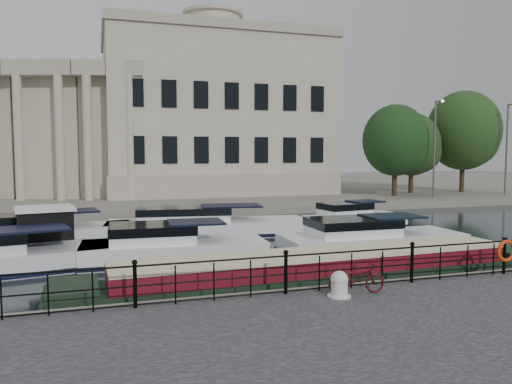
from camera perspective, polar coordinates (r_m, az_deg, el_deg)
ground_plane at (r=16.10m, az=0.47°, el=-11.31°), size 160.00×160.00×0.00m
far_bank at (r=54.08m, az=-12.48°, el=0.15°), size 120.00×42.00×0.55m
railing at (r=13.74m, az=3.43°, el=-8.94°), size 24.14×0.14×1.22m
civic_building at (r=49.63m, az=-13.32°, el=7.56°), size 53.55×31.84×16.85m
lamp_posts at (r=46.94m, az=23.48°, el=4.73°), size 8.24×1.55×8.07m
bicycle at (r=14.05m, az=11.40°, el=-9.67°), size 1.66×0.72×0.85m
mooring_bollard at (r=13.71m, az=9.50°, el=-10.41°), size 0.63×0.63×0.71m
life_ring_post at (r=17.70m, az=26.68°, el=-6.09°), size 0.71×0.19×1.17m
narrowboat at (r=16.53m, az=7.53°, el=-9.61°), size 16.81×2.86×1.61m
harbour_hut at (r=22.80m, az=-22.95°, el=-4.48°), size 3.50×3.08×2.19m
cabin_cruisers at (r=23.15m, az=-7.82°, el=-5.49°), size 25.54×10.13×1.99m
trees at (r=49.12m, az=19.86°, el=5.75°), size 14.73×7.85×9.63m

